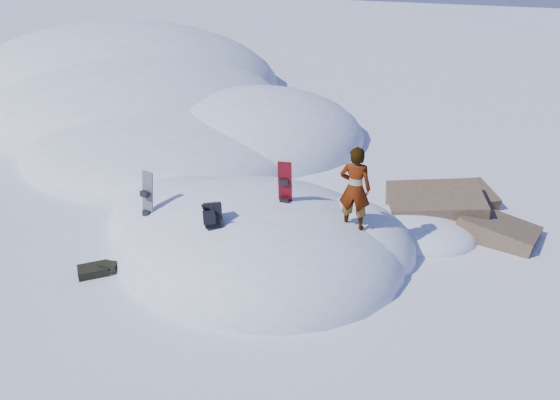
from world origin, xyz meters
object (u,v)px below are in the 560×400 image
at_px(snowboard_dark, 147,205).
at_px(backpack, 212,215).
at_px(snowboard_red, 285,193).
at_px(person, 355,188).

relative_size(snowboard_dark, backpack, 2.69).
bearing_deg(snowboard_red, person, -8.81).
bearing_deg(snowboard_dark, person, 23.09).
xyz_separation_m(snowboard_dark, backpack, (1.99, -0.46, 0.35)).
bearing_deg(person, snowboard_dark, 8.27).
relative_size(snowboard_dark, person, 0.89).
height_order(snowboard_red, snowboard_dark, snowboard_red).
relative_size(snowboard_red, person, 0.87).
bearing_deg(snowboard_dark, backpack, -2.51).
distance_m(snowboard_red, person, 1.59).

